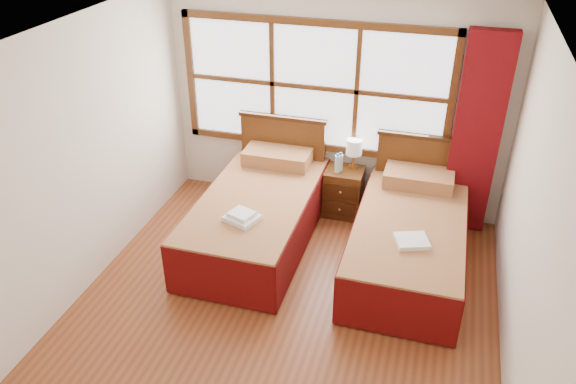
% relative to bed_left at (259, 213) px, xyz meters
% --- Properties ---
extents(floor, '(4.50, 4.50, 0.00)m').
position_rel_bed_left_xyz_m(floor, '(0.61, -1.20, -0.34)').
color(floor, brown).
rests_on(floor, ground).
extents(ceiling, '(4.50, 4.50, 0.00)m').
position_rel_bed_left_xyz_m(ceiling, '(0.61, -1.20, 2.26)').
color(ceiling, white).
rests_on(ceiling, wall_back).
extents(wall_back, '(4.00, 0.00, 4.00)m').
position_rel_bed_left_xyz_m(wall_back, '(0.61, 1.05, 0.96)').
color(wall_back, silver).
rests_on(wall_back, floor).
extents(wall_left, '(0.00, 4.50, 4.50)m').
position_rel_bed_left_xyz_m(wall_left, '(-1.39, -1.20, 0.96)').
color(wall_left, silver).
rests_on(wall_left, floor).
extents(wall_right, '(0.00, 4.50, 4.50)m').
position_rel_bed_left_xyz_m(wall_right, '(2.61, -1.20, 0.96)').
color(wall_right, silver).
rests_on(wall_right, floor).
extents(window, '(3.16, 0.06, 1.56)m').
position_rel_bed_left_xyz_m(window, '(0.36, 1.02, 1.16)').
color(window, white).
rests_on(window, wall_back).
extents(curtain, '(0.50, 0.16, 2.30)m').
position_rel_bed_left_xyz_m(curtain, '(2.21, 0.91, 0.83)').
color(curtain, maroon).
rests_on(curtain, wall_back).
extents(bed_left, '(1.16, 2.24, 1.13)m').
position_rel_bed_left_xyz_m(bed_left, '(0.00, 0.00, 0.00)').
color(bed_left, '#3A1F0C').
rests_on(bed_left, floor).
extents(bed_right, '(1.12, 2.17, 1.09)m').
position_rel_bed_left_xyz_m(bed_right, '(1.67, 0.00, -0.01)').
color(bed_right, '#3A1F0C').
rests_on(bed_right, floor).
extents(nightstand, '(0.44, 0.44, 0.59)m').
position_rel_bed_left_xyz_m(nightstand, '(0.81, 0.80, -0.05)').
color(nightstand, '#552E12').
rests_on(nightstand, floor).
extents(towels_left, '(0.39, 0.36, 0.09)m').
position_rel_bed_left_xyz_m(towels_left, '(0.02, -0.57, 0.30)').
color(towels_left, white).
rests_on(towels_left, bed_left).
extents(towels_right, '(0.38, 0.35, 0.05)m').
position_rel_bed_left_xyz_m(towels_right, '(1.71, -0.46, 0.26)').
color(towels_right, white).
rests_on(towels_right, bed_right).
extents(lamp, '(0.19, 0.19, 0.36)m').
position_rel_bed_left_xyz_m(lamp, '(0.89, 0.90, 0.51)').
color(lamp, '#B6813A').
rests_on(lamp, nightstand).
extents(bottle_near, '(0.06, 0.06, 0.24)m').
position_rel_bed_left_xyz_m(bottle_near, '(0.73, 0.73, 0.36)').
color(bottle_near, '#ACD0DE').
rests_on(bottle_near, nightstand).
extents(bottle_far, '(0.06, 0.06, 0.24)m').
position_rel_bed_left_xyz_m(bottle_far, '(0.75, 0.77, 0.36)').
color(bottle_far, '#ACD0DE').
rests_on(bottle_far, nightstand).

